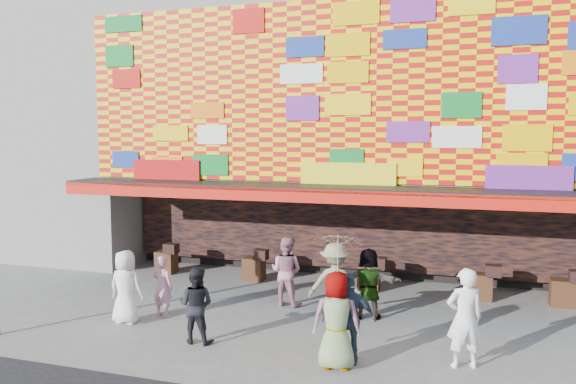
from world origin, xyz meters
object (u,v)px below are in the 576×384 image
ped_f (368,283)px  ped_h (464,318)px  ped_d (335,284)px  ped_b (162,286)px  ped_e (349,319)px  ped_a (126,287)px  ped_g (336,320)px  parasol (337,257)px  ped_i (286,271)px  ped_c (196,305)px

ped_f → ped_h: 3.19m
ped_d → ped_f: (0.67, 0.65, -0.10)m
ped_b → ped_d: 4.17m
ped_b → ped_e: 5.06m
ped_a → ped_g: size_ratio=0.93×
ped_b → ped_e: ped_e is taller
ped_g → ped_h: 2.42m
ped_e → parasol: bearing=45.3°
ped_f → ped_g: size_ratio=0.92×
ped_a → ped_b: ped_a is taller
ped_i → parasol: parasol is taller
ped_e → ped_i: (-2.30, 3.20, 0.01)m
ped_c → ped_e: 3.32m
ped_h → parasol: parasol is taller
ped_c → ped_b: bearing=-41.6°
ped_a → ped_d: 4.88m
ped_d → ped_g: 2.49m
ped_b → ped_f: 4.96m
ped_a → ped_c: ped_a is taller
ped_f → ped_g: 3.08m
ped_a → parasol: parasol is taller
ped_d → ped_e: size_ratio=1.08×
ped_h → ped_b: bearing=-28.7°
ped_e → ped_i: ped_i is taller
ped_b → ped_i: (2.56, 1.81, 0.14)m
ped_h → parasol: 2.69m
ped_c → parasol: size_ratio=0.89×
ped_g → ped_i: bearing=-69.9°
ped_g → ped_a: bearing=-22.1°
ped_a → ped_e: bearing=172.0°
ped_h → ped_a: bearing=-23.1°
ped_e → ped_h: ped_h is taller
ped_b → ped_d: bearing=-162.3°
ped_e → ped_f: size_ratio=1.03×
ped_f → ped_i: 2.24m
ped_a → parasol: 5.50m
ped_c → ped_h: (5.42, 0.38, 0.15)m
ped_b → ped_g: ped_g is taller
ped_f → ped_c: bearing=30.2°
parasol → ped_f: bearing=88.6°
ped_g → parasol: bearing=180.0°
ped_a → ped_c: bearing=163.6°
ped_b → parasol: size_ratio=0.82×
ped_i → ped_b: bearing=44.3°
ped_a → ped_e: 5.49m
ped_b → ped_a: bearing=56.8°
parasol → ped_i: bearing=121.3°
ped_c → ped_h: 5.43m
ped_b → ped_d: ped_d is taller
ped_d → ped_i: bearing=-46.0°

